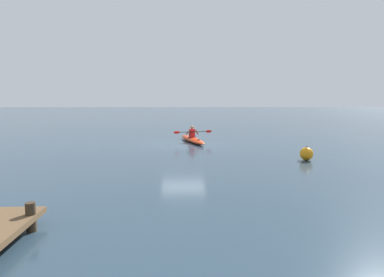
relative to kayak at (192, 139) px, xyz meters
name	(u,v)px	position (x,y,z in m)	size (l,w,h in m)	color
ground_plane	(183,145)	(0.59, 1.45, -0.16)	(160.00, 160.00, 0.00)	#283D4C
kayak	(192,139)	(0.00, 0.00, 0.00)	(1.71, 4.26, 0.31)	red
kayaker	(192,132)	(0.01, -0.04, 0.44)	(2.39, 0.72, 0.71)	red
mooring_buoy_orange_mid	(306,154)	(-4.77, 6.17, 0.13)	(0.57, 0.57, 0.62)	orange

